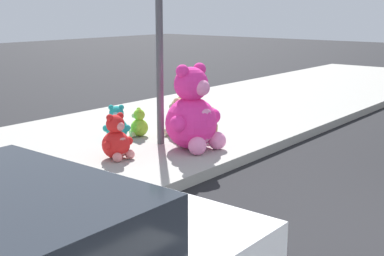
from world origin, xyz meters
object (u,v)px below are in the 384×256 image
(plush_lime, at_px, (138,125))
(plush_brown, at_px, (208,126))
(plush_tan, at_px, (178,120))
(plush_pink_large, at_px, (193,115))
(plush_teal, at_px, (117,126))
(plush_red, at_px, (117,141))
(sign_pole, at_px, (159,34))

(plush_lime, height_order, plush_brown, plush_brown)
(plush_tan, bearing_deg, plush_pink_large, -124.91)
(plush_teal, height_order, plush_lime, plush_teal)
(plush_pink_large, height_order, plush_red, plush_pink_large)
(plush_red, height_order, plush_tan, plush_red)
(plush_pink_large, xyz_separation_m, plush_brown, (0.71, 0.25, -0.32))
(plush_red, bearing_deg, sign_pole, 5.09)
(plush_pink_large, height_order, plush_teal, plush_pink_large)
(plush_red, relative_size, plush_tan, 1.01)
(plush_red, bearing_deg, plush_lime, 31.43)
(sign_pole, distance_m, plush_brown, 1.73)
(plush_pink_large, relative_size, plush_brown, 2.59)
(plush_red, bearing_deg, plush_brown, -7.76)
(plush_pink_large, distance_m, plush_lime, 1.24)
(plush_pink_large, relative_size, plush_teal, 2.22)
(sign_pole, height_order, plush_pink_large, sign_pole)
(plush_tan, bearing_deg, plush_lime, 136.26)
(sign_pole, bearing_deg, plush_tan, 14.88)
(plush_red, distance_m, plush_brown, 1.82)
(sign_pole, relative_size, plush_red, 4.92)
(plush_brown, bearing_deg, plush_lime, 124.89)
(plush_teal, height_order, plush_brown, plush_teal)
(plush_pink_large, bearing_deg, plush_red, 155.63)
(sign_pole, relative_size, plush_pink_large, 2.49)
(plush_teal, relative_size, plush_tan, 0.89)
(sign_pole, xyz_separation_m, plush_brown, (0.78, -0.34, -1.50))
(plush_tan, height_order, plush_brown, plush_tan)
(sign_pole, xyz_separation_m, plush_red, (-1.02, -0.09, -1.44))
(plush_pink_large, xyz_separation_m, plush_teal, (-0.36, 1.28, -0.28))
(plush_red, bearing_deg, plush_teal, 46.80)
(sign_pole, height_order, plush_teal, sign_pole)
(plush_lime, bearing_deg, sign_pole, -101.50)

